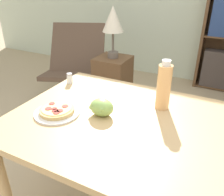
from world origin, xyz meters
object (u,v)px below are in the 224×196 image
Objects in this scene: pizza_on_plate at (57,111)px; table_lamp at (113,22)px; salt_shaker at (70,78)px; side_table at (113,85)px; lounge_chair_near at (76,77)px; grape_bunch at (102,107)px; drink_bottle at (164,86)px.

pizza_on_plate is 0.47× the size of table_lamp.
salt_shaker is 0.11× the size of side_table.
salt_shaker is 0.98m from table_lamp.
table_lamp reaches higher than lounge_chair_near.
pizza_on_plate is 0.38× the size of side_table.
grape_bunch reaches higher than pizza_on_plate.
pizza_on_plate is 0.25× the size of lounge_chair_near.
grape_bunch is at bearing -139.49° from drink_bottle.
grape_bunch is at bearing -72.55° from lounge_chair_near.
table_lamp is at bearing 104.25° from pizza_on_plate.
salt_shaker reaches higher than side_table.
lounge_chair_near is at bearing 124.35° from salt_shaker.
grape_bunch reaches higher than salt_shaker.
pizza_on_plate is 3.48× the size of salt_shaker.
salt_shaker is at bearing 116.36° from pizza_on_plate.
grape_bunch is 0.47× the size of drink_bottle.
pizza_on_plate is 0.89× the size of drink_bottle.
table_lamp is at bearing 0.00° from side_table.
lounge_chair_near is at bearing 171.93° from table_lamp.
side_table is at bearing 104.25° from pizza_on_plate.
drink_bottle is at bearing -4.00° from salt_shaker.
side_table is at bearing 128.95° from drink_bottle.
drink_bottle is 1.28m from table_lamp.
table_lamp is (0.55, -0.08, 0.71)m from lounge_chair_near.
grape_bunch is 1.86× the size of salt_shaker.
table_lamp reaches higher than pizza_on_plate.
pizza_on_plate is 1.37m from table_lamp.
lounge_chair_near reaches higher than pizza_on_plate.
grape_bunch is 0.14× the size of lounge_chair_near.
lounge_chair_near is 1.49× the size of side_table.
pizza_on_plate is at bearing -156.69° from grape_bunch.
side_table is (-0.55, 1.21, -0.48)m from grape_bunch.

